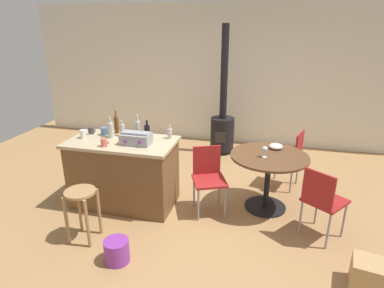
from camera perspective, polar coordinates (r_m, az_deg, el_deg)
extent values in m
plane|color=#A37A4C|center=(4.53, -0.12, -10.44)|extent=(8.80, 8.80, 0.00)
cube|color=silver|center=(6.62, 5.73, 11.84)|extent=(8.00, 0.10, 2.70)
cube|color=brown|center=(4.46, -11.79, -5.17)|extent=(1.33, 0.69, 0.87)
cube|color=tan|center=(4.28, -12.22, 0.31)|extent=(1.39, 0.75, 0.04)
cylinder|color=#A37A4C|center=(3.96, -15.91, -11.31)|extent=(0.04, 0.04, 0.58)
cylinder|color=#A37A4C|center=(4.09, -19.07, -10.66)|extent=(0.04, 0.04, 0.58)
cylinder|color=#A37A4C|center=(3.91, -21.07, -12.42)|extent=(0.04, 0.04, 0.58)
cylinder|color=#A37A4C|center=(3.78, -17.82, -13.19)|extent=(0.04, 0.04, 0.58)
cylinder|color=#A37A4C|center=(3.79, -18.99, -7.94)|extent=(0.34, 0.34, 0.03)
cylinder|color=black|center=(4.56, 12.63, -10.58)|extent=(0.54, 0.54, 0.02)
cylinder|color=black|center=(4.40, 12.98, -6.65)|extent=(0.07, 0.07, 0.73)
cylinder|color=brown|center=(4.24, 13.38, -2.08)|extent=(0.98, 0.98, 0.03)
cube|color=maroon|center=(3.98, 22.21, -9.12)|extent=(0.56, 0.56, 0.03)
cube|color=maroon|center=(3.74, 21.17, -7.46)|extent=(0.30, 0.23, 0.40)
cylinder|color=gray|center=(4.04, 18.41, -12.10)|extent=(0.02, 0.02, 0.45)
cylinder|color=gray|center=(3.91, 22.68, -13.90)|extent=(0.02, 0.02, 0.45)
cylinder|color=gray|center=(4.17, 25.00, -11.94)|extent=(0.02, 0.02, 0.45)
cylinder|color=gray|center=(4.30, 20.94, -10.35)|extent=(0.02, 0.02, 0.45)
cube|color=maroon|center=(5.00, 15.89, -2.08)|extent=(0.50, 0.50, 0.03)
cube|color=maroon|center=(4.89, 18.24, -0.34)|extent=(0.13, 0.35, 0.40)
cylinder|color=gray|center=(4.91, 16.95, -5.77)|extent=(0.02, 0.02, 0.46)
cylinder|color=gray|center=(5.21, 17.95, -4.32)|extent=(0.02, 0.02, 0.46)
cylinder|color=gray|center=(5.29, 14.40, -3.59)|extent=(0.02, 0.02, 0.46)
cylinder|color=gray|center=(4.99, 13.19, -4.97)|extent=(0.02, 0.02, 0.46)
cube|color=maroon|center=(4.15, 3.06, -6.46)|extent=(0.52, 0.52, 0.03)
cube|color=maroon|center=(4.23, 2.59, -2.89)|extent=(0.34, 0.16, 0.40)
cylinder|color=gray|center=(4.43, 4.73, -8.01)|extent=(0.02, 0.02, 0.44)
cylinder|color=gray|center=(4.37, 0.34, -8.36)|extent=(0.02, 0.02, 0.44)
cylinder|color=gray|center=(4.08, 1.11, -10.63)|extent=(0.02, 0.02, 0.44)
cylinder|color=gray|center=(4.15, 5.82, -10.20)|extent=(0.02, 0.02, 0.44)
cylinder|color=black|center=(6.28, 5.20, -1.10)|extent=(0.37, 0.37, 0.06)
cylinder|color=black|center=(6.17, 5.30, 1.81)|extent=(0.44, 0.44, 0.61)
cube|color=#2D2826|center=(5.96, 4.97, 1.16)|extent=(0.20, 0.02, 0.20)
cylinder|color=black|center=(5.91, 5.66, 12.28)|extent=(0.13, 0.13, 1.65)
cube|color=gray|center=(4.10, -9.74, 0.89)|extent=(0.37, 0.22, 0.13)
cube|color=gray|center=(4.08, -9.80, 1.93)|extent=(0.35, 0.13, 0.02)
cube|color=purple|center=(4.04, -11.56, 0.46)|extent=(0.04, 0.01, 0.04)
cube|color=purple|center=(3.97, -9.17, 0.25)|extent=(0.04, 0.01, 0.04)
cylinder|color=#B7B2AD|center=(4.31, -9.43, 2.48)|extent=(0.07, 0.07, 0.22)
cylinder|color=#B7B2AD|center=(4.27, -9.55, 4.44)|extent=(0.03, 0.03, 0.09)
cylinder|color=black|center=(4.28, -7.85, 2.11)|extent=(0.07, 0.07, 0.17)
cylinder|color=black|center=(4.25, -7.93, 3.66)|extent=(0.03, 0.03, 0.07)
cylinder|color=#603314|center=(4.56, -13.05, 3.24)|extent=(0.06, 0.06, 0.23)
cylinder|color=#603314|center=(4.52, -13.21, 5.15)|extent=(0.02, 0.02, 0.09)
cylinder|color=#B7B2AD|center=(4.26, -3.90, 1.83)|extent=(0.06, 0.06, 0.13)
cylinder|color=#B7B2AD|center=(4.23, -3.93, 2.98)|extent=(0.02, 0.02, 0.05)
cylinder|color=#B7B2AD|center=(4.44, -12.11, 2.38)|extent=(0.07, 0.07, 0.15)
cylinder|color=#B7B2AD|center=(4.41, -12.21, 3.70)|extent=(0.03, 0.03, 0.06)
cylinder|color=#B7B2AD|center=(4.40, -14.03, 2.35)|extent=(0.08, 0.08, 0.20)
cylinder|color=#B7B2AD|center=(4.36, -14.18, 4.10)|extent=(0.03, 0.03, 0.08)
cylinder|color=#DB6651|center=(4.12, -15.16, 0.26)|extent=(0.07, 0.07, 0.10)
torus|color=#DB6651|center=(4.09, -14.57, 0.27)|extent=(0.05, 0.01, 0.05)
cylinder|color=#383838|center=(4.64, -17.25, 2.27)|extent=(0.08, 0.08, 0.09)
torus|color=#383838|center=(4.62, -16.73, 2.28)|extent=(0.05, 0.01, 0.05)
cylinder|color=white|center=(4.50, -18.46, 1.67)|extent=(0.08, 0.08, 0.11)
torus|color=white|center=(4.47, -17.88, 1.69)|extent=(0.05, 0.01, 0.05)
cylinder|color=#4C7099|center=(4.54, -15.11, 2.16)|extent=(0.09, 0.09, 0.10)
torus|color=#4C7099|center=(4.51, -14.48, 2.18)|extent=(0.05, 0.01, 0.05)
cylinder|color=silver|center=(4.15, 12.52, -2.24)|extent=(0.06, 0.06, 0.00)
cylinder|color=silver|center=(4.14, 12.56, -1.71)|extent=(0.01, 0.01, 0.08)
ellipsoid|color=silver|center=(4.11, 12.63, -0.83)|extent=(0.07, 0.07, 0.06)
ellipsoid|color=white|center=(4.46, 14.43, -0.38)|extent=(0.18, 0.18, 0.07)
cube|color=tan|center=(3.62, 30.13, -19.70)|extent=(0.55, 0.38, 0.30)
cylinder|color=purple|center=(3.61, -13.00, -17.75)|extent=(0.26, 0.26, 0.25)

